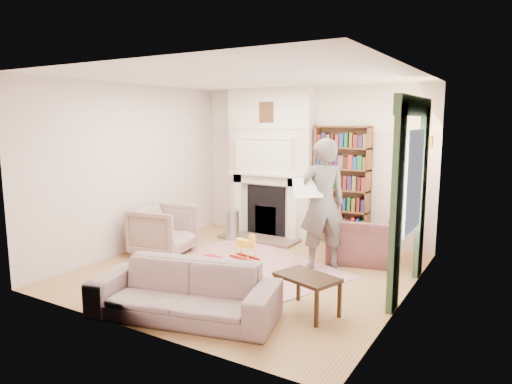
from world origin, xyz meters
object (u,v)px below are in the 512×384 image
Objects in this scene: sofa at (184,291)px; man_reading at (322,204)px; bookcase at (342,179)px; rocking_horse at (245,246)px; coffee_table at (307,294)px; paraffin_heater at (232,225)px; armchair_reading at (363,239)px; armchair_left at (164,230)px.

man_reading reaches higher than sofa.
rocking_horse is (-0.98, -1.67, -0.96)m from bookcase.
bookcase is 0.95× the size of man_reading.
sofa is 2.25m from rocking_horse.
paraffin_heater is at bearing 156.54° from coffee_table.
armchair_reading is 2.51m from paraffin_heater.
man_reading is 1.86m from coffee_table.
coffee_table is (3.02, -0.92, -0.18)m from armchair_left.
armchair_left is at bearing 10.04° from armchair_reading.
armchair_reading is 1.62× the size of coffee_table.
bookcase is at bearing 71.20° from rocking_horse.
rocking_horse is at bearing -81.03° from armchair_left.
bookcase is 1.44m from man_reading.
rocking_horse is at bearing -29.29° from man_reading.
man_reading is at bearing -17.66° from paraffin_heater.
armchair_left reaches higher than sofa.
bookcase is 1.63× the size of armchair_reading.
man_reading reaches higher than rocking_horse.
man_reading is 3.55× the size of paraffin_heater.
armchair_reading is 2.06× the size of paraffin_heater.
armchair_left reaches higher than armchair_reading.
paraffin_heater is at bearing -28.40° from armchair_left.
armchair_left is (-2.96, -1.30, 0.04)m from armchair_reading.
coffee_table is (0.73, -3.03, -0.95)m from bookcase.
armchair_left is at bearing -178.77° from coffee_table.
bookcase is 3.21m from armchair_left.
man_reading reaches higher than armchair_left.
coffee_table is 1.27× the size of paraffin_heater.
paraffin_heater is at bearing -14.95° from armchair_reading.
coffee_table is 3.43m from paraffin_heater.
armchair_reading is at bearing -50.17° from bookcase.
sofa is (-0.41, -3.84, -0.87)m from bookcase.
man_reading is 1.45m from rocking_horse.
bookcase reaches higher than paraffin_heater.
rocking_horse is at bearing 13.72° from armchair_reading.
man_reading is 3.98× the size of rocking_horse.
armchair_left is 2.67m from man_reading.
bookcase reaches higher than man_reading.
armchair_reading is at bearing 109.64° from coffee_table.
bookcase is 0.88× the size of sofa.
coffee_table is at bearing 65.84° from man_reading.
coffee_table is at bearing -26.78° from rocking_horse.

